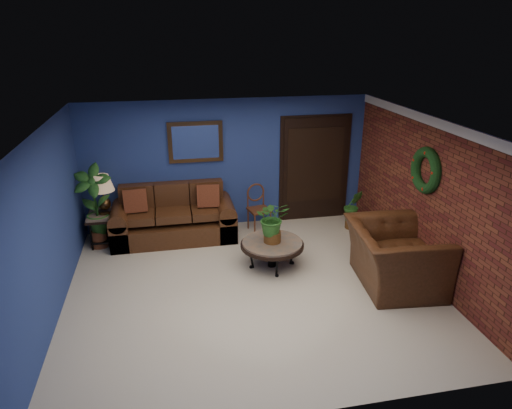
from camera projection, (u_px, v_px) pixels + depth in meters
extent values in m
plane|color=beige|center=(252.00, 288.00, 6.98)|extent=(5.50, 5.50, 0.00)
cube|color=navy|center=(228.00, 164.00, 8.80)|extent=(5.50, 0.04, 2.50)
cube|color=navy|center=(48.00, 228.00, 6.02)|extent=(0.04, 5.00, 2.50)
cube|color=brown|center=(427.00, 199.00, 7.02)|extent=(0.04, 5.00, 2.50)
cube|color=white|center=(252.00, 126.00, 6.06)|extent=(5.50, 5.00, 0.02)
cube|color=white|center=(436.00, 123.00, 6.58)|extent=(0.03, 5.00, 0.14)
cube|color=#482F18|center=(196.00, 142.00, 8.49)|extent=(1.02, 0.06, 0.77)
cube|color=black|center=(314.00, 169.00, 9.17)|extent=(1.44, 0.06, 2.18)
torus|color=black|center=(426.00, 170.00, 6.89)|extent=(0.16, 0.72, 0.72)
cube|color=#4A2515|center=(174.00, 229.00, 8.54)|extent=(2.26, 0.97, 0.37)
cube|color=#4A2515|center=(173.00, 206.00, 8.73)|extent=(1.93, 0.27, 0.92)
cube|color=#4A2515|center=(137.00, 216.00, 8.24)|extent=(0.62, 0.67, 0.14)
cube|color=#4A2515|center=(173.00, 214.00, 8.35)|extent=(0.62, 0.67, 0.14)
cube|color=#4A2515|center=(208.00, 211.00, 8.47)|extent=(0.62, 0.67, 0.14)
cube|color=#4A2515|center=(121.00, 230.00, 8.33)|extent=(0.33, 0.97, 0.51)
cube|color=#4A2515|center=(225.00, 222.00, 8.68)|extent=(0.33, 0.97, 0.51)
cube|color=maroon|center=(135.00, 201.00, 8.17)|extent=(0.41, 0.12, 0.41)
cube|color=maroon|center=(208.00, 196.00, 8.41)|extent=(0.41, 0.12, 0.41)
cylinder|color=#56514C|center=(272.00, 243.00, 7.46)|extent=(0.98, 0.98, 0.05)
cylinder|color=black|center=(272.00, 245.00, 7.47)|extent=(1.04, 1.04, 0.05)
cylinder|color=black|center=(272.00, 255.00, 7.54)|extent=(0.14, 0.14, 0.40)
cube|color=#56514C|center=(106.00, 214.00, 8.22)|extent=(0.62, 0.62, 0.05)
cube|color=black|center=(106.00, 216.00, 8.24)|extent=(0.65, 0.65, 0.04)
cube|color=black|center=(109.00, 237.00, 8.39)|extent=(0.55, 0.55, 0.03)
cylinder|color=black|center=(91.00, 236.00, 8.04)|extent=(0.03, 0.03, 0.57)
cylinder|color=black|center=(121.00, 233.00, 8.14)|extent=(0.03, 0.03, 0.57)
cylinder|color=black|center=(95.00, 224.00, 8.52)|extent=(0.03, 0.03, 0.57)
cylinder|color=black|center=(123.00, 222.00, 8.61)|extent=(0.03, 0.03, 0.57)
cylinder|color=#482F18|center=(105.00, 212.00, 8.20)|extent=(0.25, 0.25, 0.05)
sphere|color=#482F18|center=(105.00, 205.00, 8.16)|extent=(0.23, 0.23, 0.23)
cylinder|color=#482F18|center=(103.00, 195.00, 8.09)|extent=(0.02, 0.02, 0.29)
cone|color=tan|center=(102.00, 184.00, 8.01)|extent=(0.41, 0.41, 0.29)
cube|color=#532C17|center=(259.00, 210.00, 8.79)|extent=(0.46, 0.46, 0.04)
torus|color=#532C17|center=(256.00, 192.00, 8.83)|extent=(0.36, 0.11, 0.37)
cylinder|color=#532C17|center=(255.00, 225.00, 8.67)|extent=(0.03, 0.03, 0.41)
cylinder|color=#532C17|center=(271.00, 222.00, 8.79)|extent=(0.03, 0.03, 0.41)
cylinder|color=#532C17|center=(248.00, 219.00, 8.95)|extent=(0.03, 0.03, 0.41)
cylinder|color=#532C17|center=(263.00, 216.00, 9.07)|extent=(0.03, 0.03, 0.41)
imported|color=#4A2515|center=(395.00, 257.00, 6.92)|extent=(1.40, 1.56, 0.94)
cylinder|color=brown|center=(272.00, 237.00, 7.42)|extent=(0.28, 0.28, 0.18)
imported|color=#184C17|center=(273.00, 218.00, 7.30)|extent=(0.58, 0.52, 0.59)
cylinder|color=brown|center=(352.00, 223.00, 9.02)|extent=(0.26, 0.26, 0.20)
imported|color=#184C17|center=(353.00, 206.00, 8.88)|extent=(0.38, 0.32, 0.64)
cylinder|color=brown|center=(99.00, 238.00, 8.26)|extent=(0.34, 0.34, 0.30)
imported|color=#184C17|center=(94.00, 200.00, 7.99)|extent=(0.76, 0.61, 1.27)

